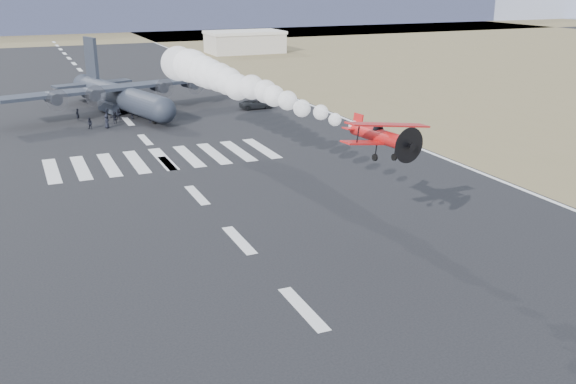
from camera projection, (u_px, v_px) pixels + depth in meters
scrub_far at (48, 36)px, 229.42m from camera, size 500.00×80.00×0.00m
runway_markings at (145, 140)px, 81.53m from camera, size 60.00×260.00×0.01m
ridge_seg_d at (41, 13)px, 253.46m from camera, size 150.00×50.00×13.00m
ridge_seg_e at (200, 8)px, 277.74m from camera, size 150.00×50.00×15.00m
ridge_seg_f at (333, 3)px, 302.03m from camera, size 150.00×50.00×17.00m
ridge_seg_g at (446, 5)px, 327.25m from camera, size 150.00×50.00×13.00m
hangar_right at (245, 42)px, 176.28m from camera, size 20.50×12.50×5.90m
aerobatic_biplane at (382, 136)px, 43.12m from camera, size 6.67×6.00×2.94m
smoke_trail at (205, 71)px, 70.92m from camera, size 5.39×41.02×4.19m
transport_aircraft at (120, 94)px, 97.56m from camera, size 36.22×29.60×10.58m
support_vehicle at (257, 104)px, 100.82m from camera, size 5.35×2.47×1.49m
crew_a at (107, 114)px, 93.14m from camera, size 0.73×0.75×1.58m
crew_b at (90, 124)px, 86.97m from camera, size 0.88×0.87×1.58m
crew_c at (150, 117)px, 90.76m from camera, size 1.20×0.95×1.68m
crew_d at (132, 114)px, 93.28m from camera, size 0.90×1.02×1.56m
crew_e at (107, 121)px, 87.47m from camera, size 0.70×1.00×1.89m
crew_f at (115, 117)px, 90.46m from camera, size 1.66×0.97×1.70m
crew_g at (78, 114)px, 92.66m from camera, size 0.76×0.78×1.66m
crew_h at (119, 114)px, 92.73m from camera, size 0.92×0.72×1.65m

